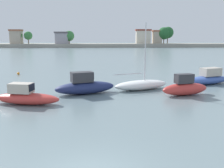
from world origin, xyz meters
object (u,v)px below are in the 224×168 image
at_px(moored_boat_2, 26,97).
at_px(moored_boat_5, 185,88).
at_px(moored_boat_4, 141,85).
at_px(moored_boat_6, 208,78).
at_px(mooring_buoy_3, 18,73).
at_px(moored_boat_3, 85,86).

distance_m(moored_boat_2, moored_boat_5, 13.28).
distance_m(moored_boat_2, moored_boat_4, 10.82).
xyz_separation_m(moored_boat_2, moored_boat_6, (17.28, 7.62, 0.04)).
relative_size(moored_boat_2, mooring_buoy_3, 15.00).
relative_size(moored_boat_4, moored_boat_5, 1.40).
xyz_separation_m(moored_boat_4, moored_boat_6, (7.68, 2.62, 0.13)).
bearing_deg(moored_boat_5, moored_boat_2, 175.54).
relative_size(moored_boat_2, moored_boat_6, 0.91).
bearing_deg(moored_boat_5, moored_boat_6, 35.49).
bearing_deg(mooring_buoy_3, moored_boat_4, -34.13).
relative_size(moored_boat_2, moored_boat_4, 0.84).
distance_m(moored_boat_6, mooring_buoy_3, 23.80).
xyz_separation_m(moored_boat_4, moored_boat_5, (3.45, -2.53, 0.20)).
height_order(moored_boat_6, mooring_buoy_3, moored_boat_6).
xyz_separation_m(moored_boat_5, mooring_buoy_3, (-18.36, 12.64, -0.49)).
relative_size(moored_boat_3, moored_boat_4, 0.91).
xyz_separation_m(moored_boat_6, mooring_buoy_3, (-22.59, 7.49, -0.42)).
height_order(moored_boat_2, moored_boat_5, moored_boat_5).
relative_size(moored_boat_2, moored_boat_3, 0.92).
bearing_deg(moored_boat_6, mooring_buoy_3, 141.84).
bearing_deg(mooring_buoy_3, moored_boat_6, -18.34).
bearing_deg(moored_boat_4, moored_boat_5, -56.87).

